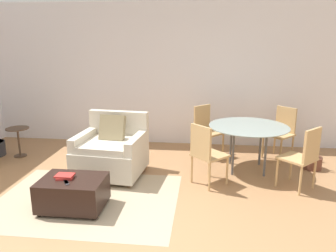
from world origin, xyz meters
TOP-DOWN VIEW (x-y plane):
  - ground_plane at (0.00, 0.00)m, footprint 20.00×20.00m
  - wall_back at (0.00, 3.61)m, footprint 12.00×0.06m
  - area_rug at (-0.51, 1.00)m, footprint 2.35×1.80m
  - armchair at (-0.42, 1.87)m, footprint 1.05×1.00m
  - ottoman at (-0.59, 0.76)m, footprint 0.77×0.58m
  - book_stack at (-0.68, 0.76)m, footprint 0.22×0.18m
  - tv_remote_primary at (-0.61, 0.64)m, footprint 0.12×0.15m
  - tv_remote_secondary at (-0.62, 0.66)m, footprint 0.11×0.14m
  - side_table at (-2.29, 2.47)m, footprint 0.39×0.39m
  - dining_table at (1.68, 2.29)m, footprint 1.24×1.24m
  - dining_chair_near_left at (1.02, 1.63)m, footprint 0.59×0.59m
  - dining_chair_near_right at (2.35, 1.63)m, footprint 0.59×0.59m
  - dining_chair_far_left at (1.02, 2.95)m, footprint 0.59×0.59m
  - dining_chair_far_right at (2.35, 2.95)m, footprint 0.59×0.59m
  - potted_plant_small at (2.75, 2.45)m, footprint 0.29×0.29m

SIDE VIEW (x-z plane):
  - ground_plane at x=0.00m, z-range 0.00..0.00m
  - area_rug at x=-0.51m, z-range 0.00..0.01m
  - potted_plant_small at x=2.75m, z-range -0.19..0.53m
  - ottoman at x=-0.59m, z-range 0.02..0.41m
  - armchair at x=-0.42m, z-range -0.10..0.83m
  - side_table at x=-2.29m, z-range 0.11..0.63m
  - tv_remote_primary at x=-0.61m, z-range 0.39..0.40m
  - tv_remote_secondary at x=-0.62m, z-range 0.39..0.40m
  - book_stack at x=-0.68m, z-range 0.39..0.44m
  - dining_chair_near_left at x=1.02m, z-range 0.07..0.97m
  - dining_chair_near_right at x=2.35m, z-range 0.07..0.97m
  - dining_chair_far_left at x=1.02m, z-range 0.07..0.97m
  - dining_chair_far_right at x=2.35m, z-range 0.07..0.97m
  - dining_table at x=1.68m, z-range 0.30..1.03m
  - wall_back at x=0.00m, z-range 0.00..2.75m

